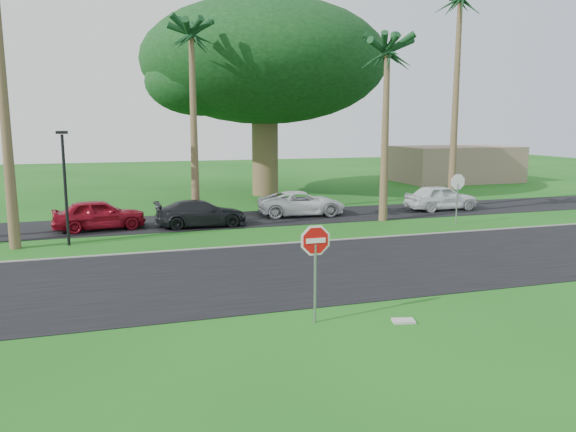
# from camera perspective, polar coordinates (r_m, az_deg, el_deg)

# --- Properties ---
(ground) EXTENTS (120.00, 120.00, 0.00)m
(ground) POSITION_cam_1_polar(r_m,az_deg,el_deg) (16.92, -2.41, -7.57)
(ground) COLOR #154D13
(ground) RESTS_ON ground
(road) EXTENTS (120.00, 8.00, 0.02)m
(road) POSITION_cam_1_polar(r_m,az_deg,el_deg) (18.78, -4.01, -5.83)
(road) COLOR black
(road) RESTS_ON ground
(parking_strip) EXTENTS (120.00, 5.00, 0.02)m
(parking_strip) POSITION_cam_1_polar(r_m,az_deg,el_deg) (28.86, -8.89, -0.54)
(parking_strip) COLOR black
(parking_strip) RESTS_ON ground
(curb) EXTENTS (120.00, 0.12, 0.06)m
(curb) POSITION_cam_1_polar(r_m,az_deg,el_deg) (22.62, -6.41, -3.19)
(curb) COLOR gray
(curb) RESTS_ON ground
(stop_sign_near) EXTENTS (1.05, 0.07, 2.62)m
(stop_sign_near) POSITION_cam_1_polar(r_m,az_deg,el_deg) (13.84, 2.79, -3.81)
(stop_sign_near) COLOR gray
(stop_sign_near) RESTS_ON ground
(stop_sign_far) EXTENTS (1.05, 0.07, 2.62)m
(stop_sign_far) POSITION_cam_1_polar(r_m,az_deg,el_deg) (28.81, 16.84, 2.69)
(stop_sign_far) COLOR gray
(stop_sign_far) RESTS_ON ground
(palm_center) EXTENTS (5.00, 5.00, 10.50)m
(palm_center) POSITION_cam_1_polar(r_m,az_deg,el_deg) (30.22, -9.79, 17.31)
(palm_center) COLOR brown
(palm_center) RESTS_ON ground
(palm_right_near) EXTENTS (5.00, 5.00, 9.50)m
(palm_right_near) POSITION_cam_1_polar(r_m,az_deg,el_deg) (29.01, 10.06, 15.70)
(palm_right_near) COLOR brown
(palm_right_near) RESTS_ON ground
(palm_right_far) EXTENTS (5.00, 5.00, 13.00)m
(palm_right_far) POSITION_cam_1_polar(r_m,az_deg,el_deg) (35.10, 17.09, 19.92)
(palm_right_far) COLOR brown
(palm_right_far) RESTS_ON ground
(canopy_tree) EXTENTS (16.50, 16.50, 13.12)m
(canopy_tree) POSITION_cam_1_polar(r_m,az_deg,el_deg) (39.19, -2.41, 15.26)
(canopy_tree) COLOR brown
(canopy_tree) RESTS_ON ground
(streetlight_right) EXTENTS (0.45, 0.25, 4.64)m
(streetlight_right) POSITION_cam_1_polar(r_m,az_deg,el_deg) (24.31, -21.72, 3.34)
(streetlight_right) COLOR black
(streetlight_right) RESTS_ON ground
(building_far) EXTENTS (10.00, 6.00, 3.00)m
(building_far) POSITION_cam_1_polar(r_m,az_deg,el_deg) (50.39, 16.65, 5.09)
(building_far) COLOR gray
(building_far) RESTS_ON ground
(car_red) EXTENTS (4.37, 2.14, 1.43)m
(car_red) POSITION_cam_1_polar(r_m,az_deg,el_deg) (27.67, -18.62, 0.13)
(car_red) COLOR maroon
(car_red) RESTS_ON ground
(car_dark) EXTENTS (4.38, 1.79, 1.27)m
(car_dark) POSITION_cam_1_polar(r_m,az_deg,el_deg) (27.36, -8.84, 0.24)
(car_dark) COLOR black
(car_dark) RESTS_ON ground
(car_minivan) EXTENTS (4.87, 2.56, 1.31)m
(car_minivan) POSITION_cam_1_polar(r_m,az_deg,el_deg) (30.30, 1.40, 1.27)
(car_minivan) COLOR white
(car_minivan) RESTS_ON ground
(car_pickup) EXTENTS (4.28, 1.88, 1.44)m
(car_pickup) POSITION_cam_1_polar(r_m,az_deg,el_deg) (33.40, 15.29, 1.81)
(car_pickup) COLOR white
(car_pickup) RESTS_ON ground
(utility_slab) EXTENTS (0.61, 0.46, 0.06)m
(utility_slab) POSITION_cam_1_polar(r_m,az_deg,el_deg) (14.62, 11.65, -10.39)
(utility_slab) COLOR #A6A59E
(utility_slab) RESTS_ON ground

